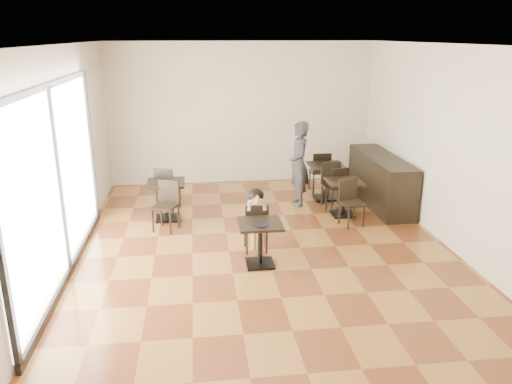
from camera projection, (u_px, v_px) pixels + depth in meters
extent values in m
cube|color=#93602B|center=(265.00, 250.00, 8.09)|extent=(6.00, 8.00, 0.01)
cube|color=silver|center=(266.00, 44.00, 7.12)|extent=(6.00, 8.00, 0.01)
cube|color=silver|center=(241.00, 114.00, 11.39)|extent=(6.00, 0.01, 3.20)
cube|color=silver|center=(339.00, 272.00, 3.82)|extent=(6.00, 0.01, 3.20)
cube|color=silver|center=(62.00, 159.00, 7.26)|extent=(0.01, 8.00, 3.20)
cube|color=silver|center=(452.00, 148.00, 7.96)|extent=(0.01, 8.00, 3.20)
cube|color=white|center=(57.00, 182.00, 6.85)|extent=(0.04, 4.50, 2.60)
cylinder|color=black|center=(261.00, 225.00, 7.26)|extent=(0.23, 0.23, 0.01)
imported|color=#36363A|center=(299.00, 164.00, 9.98)|extent=(0.42, 0.63, 1.71)
cube|color=black|center=(380.00, 180.00, 10.14)|extent=(0.60, 2.40, 1.00)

